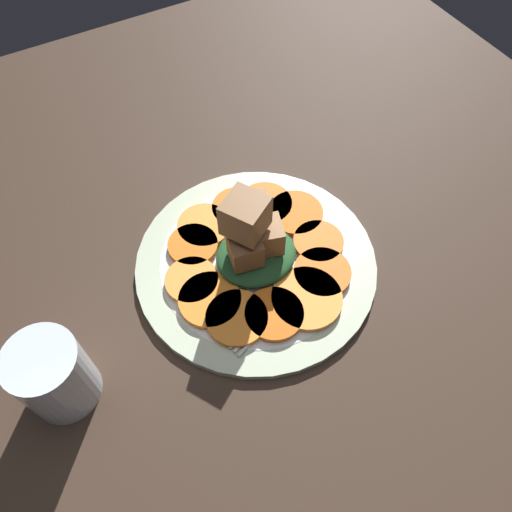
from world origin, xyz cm
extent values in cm
cube|color=#38281E|center=(0.00, 0.00, 1.00)|extent=(120.00, 120.00, 2.00)
cylinder|color=beige|center=(0.00, 0.00, 2.50)|extent=(30.41, 30.41, 1.00)
cylinder|color=white|center=(0.00, 0.00, 2.55)|extent=(24.33, 24.33, 1.00)
cylinder|color=orange|center=(-1.94, -7.79, 3.50)|extent=(6.97, 6.97, 0.81)
cylinder|color=#F99539|center=(2.49, -7.90, 3.50)|extent=(8.54, 8.54, 0.81)
cylinder|color=orange|center=(6.12, -5.80, 3.50)|extent=(7.11, 7.11, 0.81)
cylinder|color=orange|center=(8.23, -1.69, 3.50)|extent=(6.48, 6.48, 0.81)
cylinder|color=#D45E12|center=(8.15, 3.73, 3.50)|extent=(7.38, 7.38, 0.81)
cylinder|color=orange|center=(5.40, 7.08, 3.50)|extent=(7.29, 7.29, 0.81)
cylinder|color=orange|center=(1.77, 8.33, 3.50)|extent=(6.77, 6.77, 0.81)
cylinder|color=orange|center=(-3.41, 7.82, 3.50)|extent=(7.00, 7.00, 0.81)
cylinder|color=orange|center=(-6.02, 5.73, 3.50)|extent=(6.41, 6.41, 0.81)
cylinder|color=orange|center=(-8.40, 1.08, 3.50)|extent=(6.54, 6.54, 0.81)
cylinder|color=orange|center=(-7.66, -2.42, 3.50)|extent=(7.53, 7.53, 0.81)
cylinder|color=orange|center=(-6.01, -6.11, 3.50)|extent=(7.32, 7.32, 0.81)
ellipsoid|color=#235128|center=(0.00, 0.00, 4.31)|extent=(10.16, 9.14, 2.43)
cube|color=brown|center=(-1.74, -0.51, 7.38)|extent=(4.36, 4.36, 3.69)
cube|color=olive|center=(1.34, -0.44, 7.46)|extent=(4.82, 4.82, 3.86)
cube|color=brown|center=(-0.50, 1.72, 11.13)|extent=(5.17, 5.17, 3.74)
cube|color=brown|center=(-1.07, 0.53, 12.29)|extent=(6.19, 6.19, 4.51)
cube|color=silver|center=(3.46, -5.23, 3.30)|extent=(12.00, 5.04, 0.40)
cube|color=silver|center=(-3.07, -7.47, 3.30)|extent=(2.16, 2.67, 0.40)
cube|color=silver|center=(-5.75, -9.45, 3.30)|extent=(4.69, 1.87, 0.40)
cube|color=silver|center=(-5.96, -8.82, 3.30)|extent=(4.69, 1.87, 0.40)
cube|color=silver|center=(-6.18, -8.19, 3.30)|extent=(4.69, 1.87, 0.40)
cube|color=silver|center=(-6.40, -7.55, 3.30)|extent=(4.69, 1.87, 0.40)
cylinder|color=silver|center=(-26.03, -4.12, 6.68)|extent=(7.53, 7.53, 9.36)
camera|label=1|loc=(-16.76, -29.83, 55.83)|focal=35.00mm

